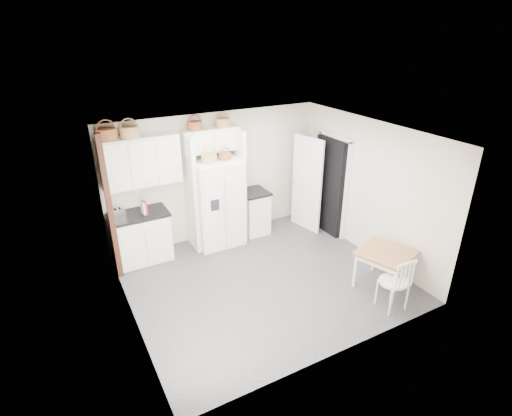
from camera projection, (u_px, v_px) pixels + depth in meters
floor at (264, 279)px, 7.07m from camera, size 4.50×4.50×0.00m
ceiling at (265, 135)px, 5.99m from camera, size 4.50×4.50×0.00m
wall_back at (216, 176)px, 8.13m from camera, size 4.50×0.00×4.50m
wall_left at (124, 246)px, 5.56m from camera, size 0.00×4.00×4.00m
wall_right at (368, 189)px, 7.51m from camera, size 0.00×4.00×4.00m
refrigerator at (217, 202)px, 7.94m from camera, size 0.93×0.75×1.79m
base_cab_left at (141, 238)px, 7.50m from camera, size 1.01×0.64×0.94m
base_cab_right at (254, 212)px, 8.55m from camera, size 0.51×0.62×0.91m
dining_table at (384, 269)px, 6.77m from camera, size 1.03×1.03×0.68m
windsor_chair at (394, 281)px, 6.20m from camera, size 0.49×0.45×0.96m
counter_left at (138, 214)px, 7.30m from camera, size 1.05×0.68×0.04m
counter_right at (254, 192)px, 8.35m from camera, size 0.56×0.66×0.04m
toaster at (118, 213)px, 7.11m from camera, size 0.26×0.18×0.16m
cookbook_red at (145, 207)px, 7.22m from camera, size 0.07×0.17×0.25m
cookbook_cream at (143, 208)px, 7.21m from camera, size 0.05×0.16×0.23m
basket_upper_a at (107, 134)px, 6.65m from camera, size 0.34×0.34×0.19m
basket_upper_b at (129, 132)px, 6.81m from camera, size 0.32×0.32×0.19m
basket_bridge_a at (195, 126)px, 7.33m from camera, size 0.27×0.27×0.15m
basket_bridge_b at (223, 122)px, 7.57m from camera, size 0.27×0.27×0.16m
basket_fridge_a at (209, 158)px, 7.38m from camera, size 0.30×0.30×0.16m
basket_fridge_b at (225, 156)px, 7.53m from camera, size 0.24×0.24×0.13m
upper_cabinet at (141, 161)px, 7.09m from camera, size 1.40×0.34×0.90m
bridge_cabinet at (210, 140)px, 7.58m from camera, size 1.12×0.34×0.45m
fridge_panel_left at (191, 194)px, 7.67m from camera, size 0.08×0.60×2.30m
fridge_panel_right at (238, 185)px, 8.11m from camera, size 0.08×0.60×2.30m
trim_post at (110, 210)px, 6.66m from camera, size 0.09×0.09×2.60m
doorway_void at (330, 186)px, 8.38m from camera, size 0.18×0.85×2.05m
door_slab at (307, 184)px, 8.49m from camera, size 0.21×0.79×2.05m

